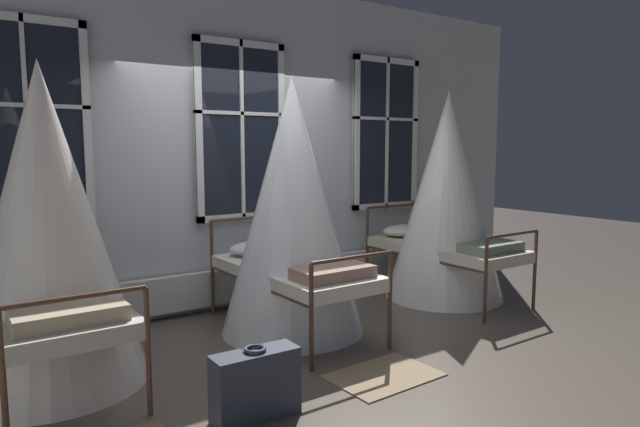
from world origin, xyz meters
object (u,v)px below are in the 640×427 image
object	(u,v)px
cot_first	(47,230)
suitcase_dark	(255,385)
cot_second	(292,210)
cot_third	(446,199)

from	to	relation	value
cot_first	suitcase_dark	xyz separation A→B (m)	(0.95, -1.31, -0.90)
cot_second	cot_first	bearing A→B (deg)	89.48
suitcase_dark	cot_third	bearing A→B (deg)	23.78
cot_second	suitcase_dark	bearing A→B (deg)	139.53
cot_second	suitcase_dark	world-z (taller)	cot_second
cot_first	cot_third	world-z (taller)	cot_third
cot_second	suitcase_dark	xyz separation A→B (m)	(-1.09, -1.32, -0.92)
cot_third	cot_first	bearing A→B (deg)	89.81
cot_first	cot_second	world-z (taller)	cot_second
cot_first	cot_second	distance (m)	2.05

